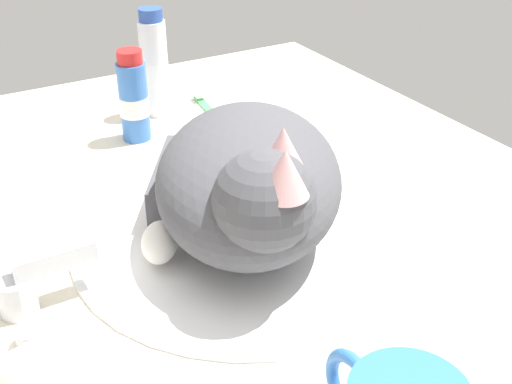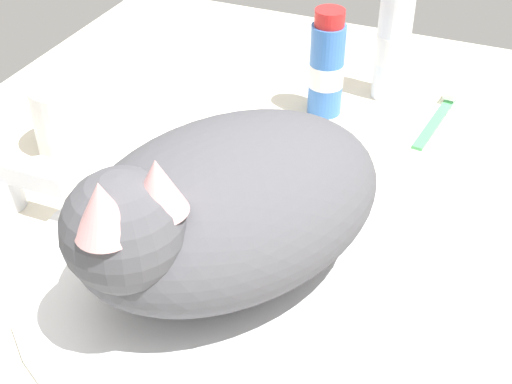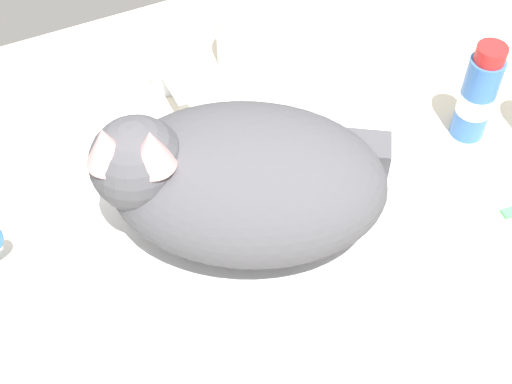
{
  "view_description": "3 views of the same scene",
  "coord_description": "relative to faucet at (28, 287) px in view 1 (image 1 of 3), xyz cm",
  "views": [
    {
      "loc": [
        -51.85,
        29.08,
        40.23
      ],
      "look_at": [
        0.52,
        -1.16,
        5.01
      ],
      "focal_mm": 46.74,
      "sensor_mm": 36.0,
      "label": 1
    },
    {
      "loc": [
        -41.77,
        -19.64,
        42.94
      ],
      "look_at": [
        2.21,
        -1.22,
        7.38
      ],
      "focal_mm": 50.16,
      "sensor_mm": 36.0,
      "label": 2
    },
    {
      "loc": [
        -19.04,
        -41.27,
        60.41
      ],
      "look_at": [
        0.62,
        -0.54,
        5.91
      ],
      "focal_mm": 49.98,
      "sensor_mm": 36.0,
      "label": 3
    }
  ],
  "objects": [
    {
      "name": "soap_bar",
      "position": [
        -12.58,
        1.79,
        0.05
      ],
      "size": [
        8.26,
        6.01,
        2.44
      ],
      "primitive_type": "cube",
      "rotation": [
        0.0,
        0.0,
        0.23
      ],
      "color": "white",
      "rests_on": "soap_dish"
    },
    {
      "name": "faucet",
      "position": [
        0.0,
        0.0,
        0.0
      ],
      "size": [
        12.89,
        9.41,
        5.6
      ],
      "color": "silver",
      "rests_on": "ground_plane"
    },
    {
      "name": "toothbrush",
      "position": [
        32.63,
        -34.56,
        -1.84
      ],
      "size": [
        13.3,
        2.84,
        1.6
      ],
      "color": "#4CB266",
      "rests_on": "ground_plane"
    },
    {
      "name": "cat",
      "position": [
        -0.97,
        -22.38,
        5.21
      ],
      "size": [
        34.55,
        29.96,
        15.71
      ],
      "color": "#4C4C51",
      "rests_on": "sink_basin"
    },
    {
      "name": "mouthwash_bottle",
      "position": [
        35.9,
        -27.61,
        5.04
      ],
      "size": [
        4.03,
        4.03,
        15.8
      ],
      "color": "white",
      "rests_on": "ground_plane"
    },
    {
      "name": "ground_plane",
      "position": [
        0.0,
        -23.08,
        -3.87
      ],
      "size": [
        110.0,
        82.5,
        3.0
      ],
      "primitive_type": "cube",
      "color": "silver"
    },
    {
      "name": "sink_basin",
      "position": [
        0.0,
        -23.08,
        -1.88
      ],
      "size": [
        37.67,
        37.67,
        0.98
      ],
      "primitive_type": "cylinder",
      "color": "white",
      "rests_on": "ground_plane"
    },
    {
      "name": "toothpaste_bottle",
      "position": [
        29.22,
        -21.7,
        3.5
      ],
      "size": [
        4.04,
        4.04,
        12.64
      ],
      "color": "#3870C6",
      "rests_on": "ground_plane"
    }
  ]
}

